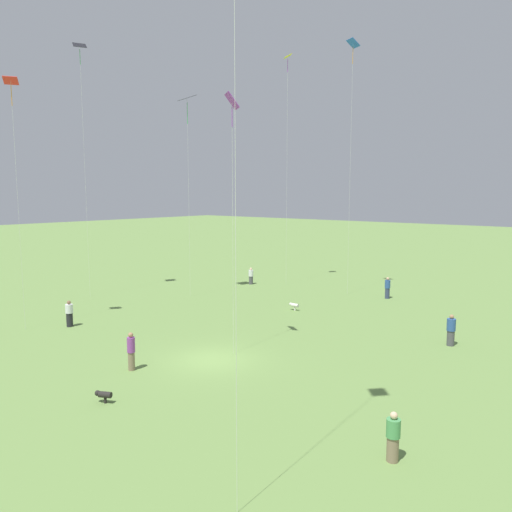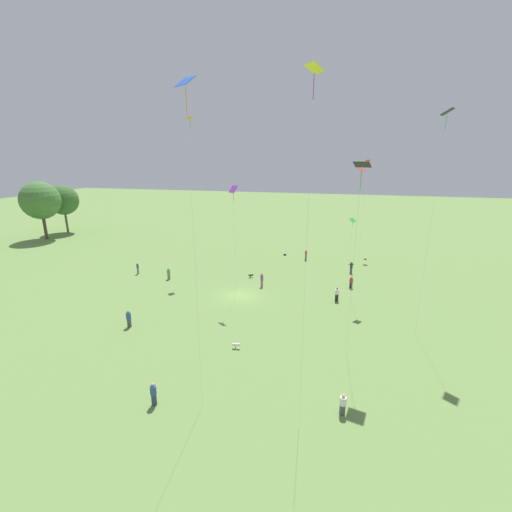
# 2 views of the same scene
# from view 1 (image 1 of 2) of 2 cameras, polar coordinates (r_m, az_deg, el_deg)

# --- Properties ---
(ground_plane) EXTENTS (240.00, 240.00, 0.00)m
(ground_plane) POSITION_cam_1_polar(r_m,az_deg,el_deg) (26.18, -5.03, -11.75)
(ground_plane) COLOR #6B8E47
(person_1) EXTENTS (0.46, 0.46, 1.57)m
(person_1) POSITION_cam_1_polar(r_m,az_deg,el_deg) (46.74, -0.58, -2.32)
(person_1) COLOR #4C4C51
(person_1) RESTS_ON ground_plane
(person_4) EXTENTS (0.49, 0.49, 1.65)m
(person_4) POSITION_cam_1_polar(r_m,az_deg,el_deg) (17.37, 15.39, -19.34)
(person_4) COLOR #847056
(person_4) RESTS_ON ground_plane
(person_5) EXTENTS (0.60, 0.60, 1.69)m
(person_5) POSITION_cam_1_polar(r_m,az_deg,el_deg) (34.21, -20.55, -6.22)
(person_5) COLOR #232328
(person_5) RESTS_ON ground_plane
(person_7) EXTENTS (0.50, 0.50, 1.87)m
(person_7) POSITION_cam_1_polar(r_m,az_deg,el_deg) (25.13, -14.08, -10.52)
(person_7) COLOR #847056
(person_7) RESTS_ON ground_plane
(person_8) EXTENTS (0.57, 0.57, 1.78)m
(person_8) POSITION_cam_1_polar(r_m,az_deg,el_deg) (30.20, 21.39, -7.93)
(person_8) COLOR #4C4C51
(person_8) RESTS_ON ground_plane
(person_9) EXTENTS (0.51, 0.51, 1.74)m
(person_9) POSITION_cam_1_polar(r_m,az_deg,el_deg) (41.81, 14.79, -3.56)
(person_9) COLOR #333D5B
(person_9) RESTS_ON ground_plane
(kite_0) EXTENTS (0.96, 0.96, 20.68)m
(kite_0) POSITION_cam_1_polar(r_m,az_deg,el_deg) (47.08, 3.63, 19.62)
(kite_0) COLOR yellow
(kite_0) RESTS_ON ground_plane
(kite_2) EXTENTS (1.03, 1.11, 13.46)m
(kite_2) POSITION_cam_1_polar(r_m,az_deg,el_deg) (26.07, -2.76, 16.12)
(kite_2) COLOR purple
(kite_2) RESTS_ON ground_plane
(kite_3) EXTENTS (1.28, 1.22, 20.24)m
(kite_3) POSITION_cam_1_polar(r_m,az_deg,el_deg) (44.20, -19.46, 20.44)
(kite_3) COLOR black
(kite_3) RESTS_ON ground_plane
(kite_4) EXTENTS (1.10, 1.08, 15.29)m
(kite_4) POSITION_cam_1_polar(r_m,az_deg,el_deg) (34.35, -26.15, 16.07)
(kite_4) COLOR red
(kite_4) RESTS_ON ground_plane
(kite_5) EXTENTS (1.39, 1.44, 16.17)m
(kite_5) POSITION_cam_1_polar(r_m,az_deg,el_deg) (41.53, -7.87, 16.72)
(kite_5) COLOR black
(kite_5) RESTS_ON ground_plane
(kite_8) EXTENTS (1.10, 1.18, 20.59)m
(kite_8) POSITION_cam_1_polar(r_m,az_deg,el_deg) (43.37, 11.00, 21.21)
(kite_8) COLOR blue
(kite_8) RESTS_ON ground_plane
(dog_0) EXTENTS (0.30, 0.74, 0.55)m
(dog_0) POSITION_cam_1_polar(r_m,az_deg,el_deg) (36.57, 4.36, -5.63)
(dog_0) COLOR silver
(dog_0) RESTS_ON ground_plane
(dog_1) EXTENTS (0.50, 0.71, 0.51)m
(dog_1) POSITION_cam_1_polar(r_m,az_deg,el_deg) (21.93, -17.05, -14.91)
(dog_1) COLOR black
(dog_1) RESTS_ON ground_plane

